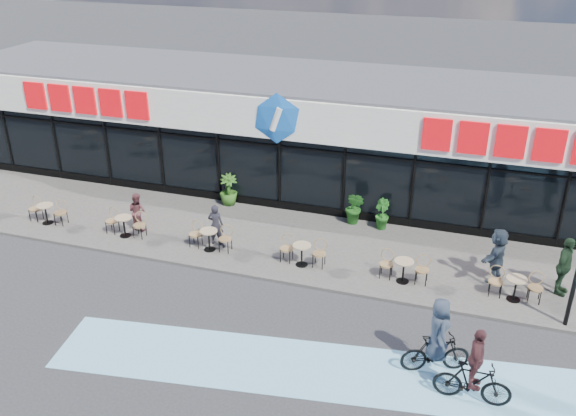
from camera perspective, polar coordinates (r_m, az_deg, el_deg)
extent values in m
plane|color=#28282B|center=(18.19, -7.86, -9.38)|extent=(120.00, 120.00, 0.00)
cube|color=#5B5751|center=(21.68, -2.86, -2.82)|extent=(44.00, 5.00, 0.10)
cube|color=#73BADA|center=(15.95, 3.33, -14.91)|extent=(14.17, 4.13, 0.01)
cube|color=black|center=(25.85, 1.34, 5.56)|extent=(30.00, 6.00, 3.00)
cube|color=white|center=(25.03, 1.29, 10.29)|extent=(30.60, 6.30, 1.50)
cube|color=#47474C|center=(24.97, 1.41, 12.15)|extent=(30.60, 6.30, 0.10)
cube|color=navy|center=(22.60, -0.84, 6.74)|extent=(30.60, 0.08, 0.18)
cube|color=black|center=(22.74, -0.82, 5.79)|extent=(30.00, 0.06, 0.08)
cube|color=black|center=(23.69, -0.78, 0.22)|extent=(30.00, 0.10, 0.40)
cube|color=red|center=(25.75, -18.42, 9.56)|extent=(5.63, 0.18, 1.10)
cube|color=red|center=(21.08, 20.11, 5.89)|extent=(5.63, 0.18, 1.10)
ellipsoid|color=blue|center=(22.13, -1.07, 8.37)|extent=(1.90, 0.24, 1.90)
cylinder|color=black|center=(29.38, -24.72, 5.68)|extent=(0.10, 0.10, 3.00)
cylinder|color=black|center=(27.80, -20.84, 5.32)|extent=(0.10, 0.10, 3.00)
cylinder|color=black|center=(26.36, -16.52, 4.89)|extent=(0.10, 0.10, 3.00)
cylinder|color=black|center=(25.09, -11.73, 4.38)|extent=(0.10, 0.10, 3.00)
cylinder|color=black|center=(24.01, -6.48, 3.79)|extent=(0.10, 0.10, 3.00)
cylinder|color=black|center=(23.15, -0.81, 3.11)|extent=(0.10, 0.10, 3.00)
cylinder|color=black|center=(22.54, 5.24, 2.36)|extent=(0.10, 0.10, 3.00)
cylinder|color=black|center=(22.20, 11.53, 1.54)|extent=(0.10, 0.10, 3.00)
cylinder|color=black|center=(22.13, 17.94, 0.69)|extent=(0.10, 0.10, 3.00)
cylinder|color=black|center=(22.34, 24.31, -0.16)|extent=(0.10, 0.10, 3.00)
cylinder|color=tan|center=(23.98, -21.82, 0.22)|extent=(0.60, 0.60, 0.04)
cylinder|color=black|center=(24.12, -21.69, -0.53)|extent=(0.06, 0.06, 0.70)
cylinder|color=black|center=(24.27, -21.55, -1.29)|extent=(0.40, 0.40, 0.02)
cylinder|color=tan|center=(22.13, -15.18, -0.88)|extent=(0.60, 0.60, 0.04)
cylinder|color=black|center=(22.28, -15.08, -1.69)|extent=(0.06, 0.06, 0.70)
cylinder|color=black|center=(22.45, -14.97, -2.50)|extent=(0.40, 0.40, 0.02)
cylinder|color=tan|center=(20.64, -7.45, -2.15)|extent=(0.60, 0.60, 0.04)
cylinder|color=black|center=(20.81, -7.39, -3.00)|extent=(0.06, 0.06, 0.70)
cylinder|color=black|center=(20.98, -7.34, -3.86)|extent=(0.40, 0.40, 0.02)
cylinder|color=tan|center=(19.59, 1.30, -3.53)|extent=(0.60, 0.60, 0.04)
cylinder|color=black|center=(19.77, 1.29, -4.41)|extent=(0.06, 0.06, 0.70)
cylinder|color=black|center=(19.95, 1.28, -5.31)|extent=(0.40, 0.40, 0.02)
cylinder|color=tan|center=(19.06, 10.82, -4.93)|extent=(0.60, 0.60, 0.04)
cylinder|color=black|center=(19.24, 10.74, -5.83)|extent=(0.06, 0.06, 0.70)
cylinder|color=black|center=(19.42, 10.65, -6.74)|extent=(0.40, 0.40, 0.02)
cylinder|color=tan|center=(19.08, 20.64, -6.23)|extent=(0.60, 0.60, 0.04)
cylinder|color=black|center=(19.25, 20.48, -7.12)|extent=(0.06, 0.06, 0.70)
cylinder|color=black|center=(19.44, 20.32, -8.02)|extent=(0.40, 0.40, 0.02)
imported|color=#2C5819|center=(23.92, -5.60, 1.72)|extent=(0.96, 0.96, 1.24)
imported|color=#1E5719|center=(22.39, 6.26, 0.01)|extent=(0.89, 0.84, 1.28)
imported|color=#22651C|center=(22.26, 8.74, -0.57)|extent=(0.75, 0.78, 1.10)
imported|color=black|center=(20.99, -6.78, -1.55)|extent=(0.57, 0.41, 1.49)
imported|color=brown|center=(22.51, -13.92, -0.30)|extent=(0.78, 0.67, 1.41)
imported|color=#28333F|center=(19.82, 18.98, -4.16)|extent=(0.99, 1.71, 1.76)
imported|color=#1A2F1C|center=(19.83, 24.43, -4.98)|extent=(0.82, 1.18, 1.86)
imported|color=black|center=(16.03, 13.64, -13.07)|extent=(1.82, 1.11, 1.06)
imported|color=#2B3444|center=(15.58, 13.92, -10.90)|extent=(0.79, 0.95, 1.67)
imported|color=black|center=(15.39, 16.87, -15.38)|extent=(1.81, 0.52, 1.09)
imported|color=#4E282B|center=(14.95, 17.22, -13.33)|extent=(0.39, 0.93, 1.59)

